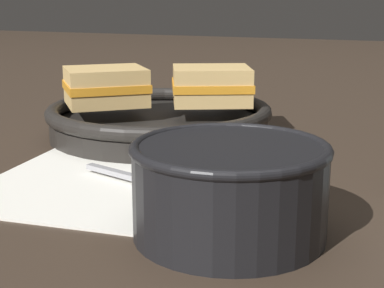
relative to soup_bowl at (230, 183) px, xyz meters
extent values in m
plane|color=#382B21|center=(-0.07, 0.08, -0.04)|extent=(4.00, 4.00, 0.00)
cube|color=white|center=(-0.12, 0.08, -0.04)|extent=(0.30, 0.26, 0.00)
cylinder|color=black|center=(0.00, 0.00, -0.01)|extent=(0.14, 0.14, 0.07)
cylinder|color=orange|center=(0.00, 0.00, 0.02)|extent=(0.13, 0.13, 0.01)
torus|color=black|center=(0.00, 0.00, 0.03)|extent=(0.15, 0.15, 0.01)
cube|color=#9E9EA3|center=(-0.13, 0.08, -0.03)|extent=(0.10, 0.04, 0.01)
ellipsoid|color=#9E9EA3|center=(-0.06, 0.06, -0.03)|extent=(0.05, 0.04, 0.01)
cylinder|color=black|center=(-0.19, 0.27, -0.03)|extent=(0.27, 0.27, 0.02)
torus|color=black|center=(-0.19, 0.27, -0.01)|extent=(0.28, 0.28, 0.02)
cube|color=black|center=(-0.35, 0.38, -0.01)|extent=(0.11, 0.09, 0.01)
cube|color=#DBB26B|center=(-0.13, 0.30, 0.01)|extent=(0.12, 0.12, 0.02)
cube|color=orange|center=(-0.13, 0.30, 0.02)|extent=(0.13, 0.12, 0.01)
cube|color=#DBB26B|center=(-0.13, 0.30, 0.04)|extent=(0.12, 0.12, 0.02)
cube|color=#DBB26B|center=(-0.25, 0.24, 0.01)|extent=(0.13, 0.12, 0.02)
cube|color=orange|center=(-0.25, 0.24, 0.02)|extent=(0.13, 0.13, 0.01)
cube|color=#DBB26B|center=(-0.25, 0.24, 0.04)|extent=(0.13, 0.12, 0.02)
camera|label=1|loc=(0.14, -0.39, 0.13)|focal=55.00mm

